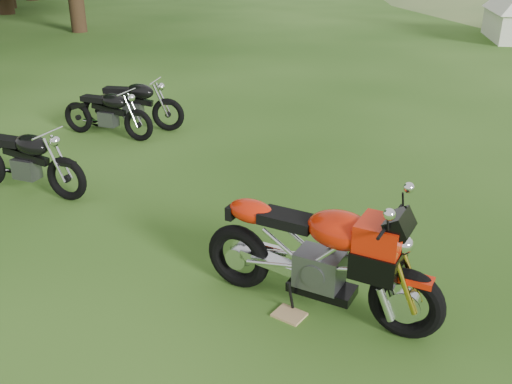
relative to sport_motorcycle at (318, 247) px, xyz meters
The scene contains 7 objects.
ground 1.25m from the sport_motorcycle, behind, with size 120.00×120.00×0.00m, color #1B3D0D.
treeline 25.85m from the sport_motorcycle, 144.60° to the left, with size 28.00×32.00×14.00m, color black, non-canonical shape.
sport_motorcycle is the anchor object (origin of this frame).
plywood_board 0.71m from the sport_motorcycle, 123.67° to the right, with size 0.28×0.22×0.02m, color tan.
vintage_moto_a 4.53m from the sport_motorcycle, behind, with size 1.87×0.43×0.99m, color black, non-canonical shape.
vintage_moto_c 6.17m from the sport_motorcycle, 148.37° to the left, with size 1.86×0.43×0.98m, color black, non-canonical shape.
vintage_moto_d 5.94m from the sport_motorcycle, 153.31° to the left, with size 1.73×0.40×0.91m, color black, non-canonical shape.
Camera 1 is at (2.91, -4.04, 3.18)m, focal length 40.00 mm.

